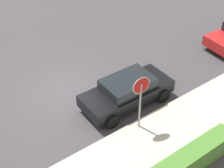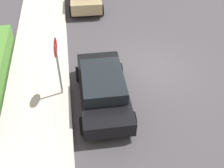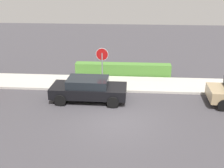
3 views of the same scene
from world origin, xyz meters
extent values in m
plane|color=#423F44|center=(0.00, 0.00, 0.00)|extent=(60.00, 60.00, 0.00)
cube|color=beige|center=(0.00, 4.94, 0.07)|extent=(32.00, 2.60, 0.14)
cylinder|color=gray|center=(-1.13, 3.95, 1.19)|extent=(0.08, 0.08, 2.38)
cylinder|color=white|center=(-1.13, 3.95, 2.30)|extent=(0.76, 0.11, 0.77)
cylinder|color=red|center=(-1.13, 3.95, 2.30)|extent=(0.71, 0.11, 0.71)
cube|color=black|center=(-1.73, 2.36, 0.59)|extent=(4.28, 1.82, 0.57)
cube|color=black|center=(-1.78, 2.36, 1.10)|extent=(2.29, 1.58, 0.46)
cylinder|color=black|center=(-0.27, 3.22, 0.32)|extent=(0.64, 0.23, 0.64)
cylinder|color=black|center=(-0.30, 1.47, 0.32)|extent=(0.64, 0.23, 0.64)
cylinder|color=black|center=(-3.17, 3.26, 0.32)|extent=(0.64, 0.23, 0.64)
cylinder|color=black|center=(-3.19, 1.51, 0.32)|extent=(0.64, 0.23, 0.64)
cylinder|color=black|center=(5.63, 3.27, 0.32)|extent=(0.65, 0.25, 0.64)
cylinder|color=black|center=(5.55, 1.50, 0.32)|extent=(0.65, 0.25, 0.64)
cube|color=#4C8433|center=(0.03, 6.69, 0.46)|extent=(6.72, 0.73, 0.92)
camera|label=1|loc=(5.92, 11.60, 10.44)|focal=55.00mm
camera|label=2|loc=(-9.65, 3.24, 7.84)|focal=45.00mm
camera|label=3|loc=(0.68, -12.27, 6.66)|focal=45.00mm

